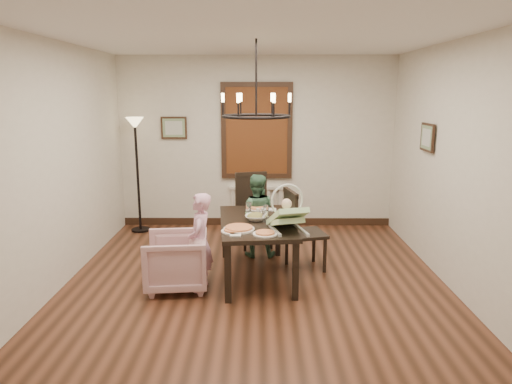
{
  "coord_description": "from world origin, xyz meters",
  "views": [
    {
      "loc": [
        0.04,
        -5.0,
        2.22
      ],
      "look_at": [
        0.0,
        0.33,
        1.05
      ],
      "focal_mm": 32.0,
      "sensor_mm": 36.0,
      "label": 1
    }
  ],
  "objects_px": {
    "chair_far": "(255,210)",
    "drinking_glass": "(265,216)",
    "dining_table": "(256,227)",
    "floor_lamp": "(138,177)",
    "seated_man": "(256,222)",
    "baby_bouncer": "(287,215)",
    "chair_right": "(306,229)",
    "armchair": "(176,261)",
    "elderly_woman": "(200,250)"
  },
  "relations": [
    {
      "from": "chair_far",
      "to": "drinking_glass",
      "type": "relative_size",
      "value": 7.45
    },
    {
      "from": "dining_table",
      "to": "floor_lamp",
      "type": "relative_size",
      "value": 0.88
    },
    {
      "from": "seated_man",
      "to": "floor_lamp",
      "type": "height_order",
      "value": "floor_lamp"
    },
    {
      "from": "seated_man",
      "to": "baby_bouncer",
      "type": "bearing_deg",
      "value": 109.26
    },
    {
      "from": "chair_far",
      "to": "floor_lamp",
      "type": "bearing_deg",
      "value": 143.37
    },
    {
      "from": "chair_right",
      "to": "armchair",
      "type": "relative_size",
      "value": 1.48
    },
    {
      "from": "dining_table",
      "to": "armchair",
      "type": "height_order",
      "value": "dining_table"
    },
    {
      "from": "armchair",
      "to": "drinking_glass",
      "type": "height_order",
      "value": "drinking_glass"
    },
    {
      "from": "chair_far",
      "to": "armchair",
      "type": "xyz_separation_m",
      "value": [
        -0.89,
        -1.47,
        -0.22
      ]
    },
    {
      "from": "baby_bouncer",
      "to": "floor_lamp",
      "type": "bearing_deg",
      "value": 119.84
    },
    {
      "from": "dining_table",
      "to": "chair_far",
      "type": "height_order",
      "value": "chair_far"
    },
    {
      "from": "armchair",
      "to": "chair_far",
      "type": "bearing_deg",
      "value": 143.23
    },
    {
      "from": "elderly_woman",
      "to": "baby_bouncer",
      "type": "bearing_deg",
      "value": 91.52
    },
    {
      "from": "floor_lamp",
      "to": "baby_bouncer",
      "type": "bearing_deg",
      "value": -45.04
    },
    {
      "from": "baby_bouncer",
      "to": "elderly_woman",
      "type": "bearing_deg",
      "value": 164.88
    },
    {
      "from": "dining_table",
      "to": "seated_man",
      "type": "relative_size",
      "value": 1.67
    },
    {
      "from": "elderly_woman",
      "to": "seated_man",
      "type": "height_order",
      "value": "seated_man"
    },
    {
      "from": "baby_bouncer",
      "to": "dining_table",
      "type": "bearing_deg",
      "value": 116.55
    },
    {
      "from": "seated_man",
      "to": "floor_lamp",
      "type": "distance_m",
      "value": 2.25
    },
    {
      "from": "chair_right",
      "to": "elderly_woman",
      "type": "xyz_separation_m",
      "value": [
        -1.26,
        -0.65,
        -0.06
      ]
    },
    {
      "from": "drinking_glass",
      "to": "chair_far",
      "type": "bearing_deg",
      "value": 96.47
    },
    {
      "from": "chair_right",
      "to": "drinking_glass",
      "type": "height_order",
      "value": "chair_right"
    },
    {
      "from": "chair_right",
      "to": "baby_bouncer",
      "type": "height_order",
      "value": "baby_bouncer"
    },
    {
      "from": "elderly_woman",
      "to": "drinking_glass",
      "type": "bearing_deg",
      "value": 115.56
    },
    {
      "from": "drinking_glass",
      "to": "elderly_woman",
      "type": "bearing_deg",
      "value": -155.97
    },
    {
      "from": "chair_right",
      "to": "seated_man",
      "type": "distance_m",
      "value": 0.8
    },
    {
      "from": "chair_right",
      "to": "drinking_glass",
      "type": "distance_m",
      "value": 0.66
    },
    {
      "from": "armchair",
      "to": "seated_man",
      "type": "xyz_separation_m",
      "value": [
        0.91,
        1.07,
        0.15
      ]
    },
    {
      "from": "dining_table",
      "to": "seated_man",
      "type": "bearing_deg",
      "value": 85.21
    },
    {
      "from": "chair_far",
      "to": "chair_right",
      "type": "bearing_deg",
      "value": -68.16
    },
    {
      "from": "elderly_woman",
      "to": "baby_bouncer",
      "type": "relative_size",
      "value": 1.7
    },
    {
      "from": "seated_man",
      "to": "drinking_glass",
      "type": "relative_size",
      "value": 6.53
    },
    {
      "from": "chair_far",
      "to": "floor_lamp",
      "type": "distance_m",
      "value": 2.05
    },
    {
      "from": "chair_right",
      "to": "chair_far",
      "type": "bearing_deg",
      "value": 22.4
    },
    {
      "from": "dining_table",
      "to": "baby_bouncer",
      "type": "distance_m",
      "value": 0.59
    },
    {
      "from": "chair_far",
      "to": "baby_bouncer",
      "type": "xyz_separation_m",
      "value": [
        0.38,
        -1.52,
        0.35
      ]
    },
    {
      "from": "dining_table",
      "to": "armchair",
      "type": "xyz_separation_m",
      "value": [
        -0.92,
        -0.34,
        -0.3
      ]
    },
    {
      "from": "drinking_glass",
      "to": "floor_lamp",
      "type": "distance_m",
      "value": 2.79
    },
    {
      "from": "dining_table",
      "to": "drinking_glass",
      "type": "height_order",
      "value": "drinking_glass"
    },
    {
      "from": "seated_man",
      "to": "chair_right",
      "type": "bearing_deg",
      "value": 145.01
    },
    {
      "from": "armchair",
      "to": "seated_man",
      "type": "relative_size",
      "value": 0.75
    },
    {
      "from": "elderly_woman",
      "to": "drinking_glass",
      "type": "relative_size",
      "value": 6.45
    },
    {
      "from": "elderly_woman",
      "to": "chair_right",
      "type": "bearing_deg",
      "value": 118.72
    },
    {
      "from": "chair_right",
      "to": "drinking_glass",
      "type": "xyz_separation_m",
      "value": [
        -0.52,
        -0.32,
        0.26
      ]
    },
    {
      "from": "armchair",
      "to": "baby_bouncer",
      "type": "distance_m",
      "value": 1.39
    },
    {
      "from": "floor_lamp",
      "to": "chair_far",
      "type": "bearing_deg",
      "value": -21.46
    },
    {
      "from": "chair_far",
      "to": "armchair",
      "type": "height_order",
      "value": "chair_far"
    },
    {
      "from": "dining_table",
      "to": "drinking_glass",
      "type": "xyz_separation_m",
      "value": [
        0.11,
        -0.06,
        0.16
      ]
    },
    {
      "from": "dining_table",
      "to": "seated_man",
      "type": "xyz_separation_m",
      "value": [
        -0.01,
        0.73,
        -0.15
      ]
    },
    {
      "from": "armchair",
      "to": "drinking_glass",
      "type": "distance_m",
      "value": 1.16
    }
  ]
}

